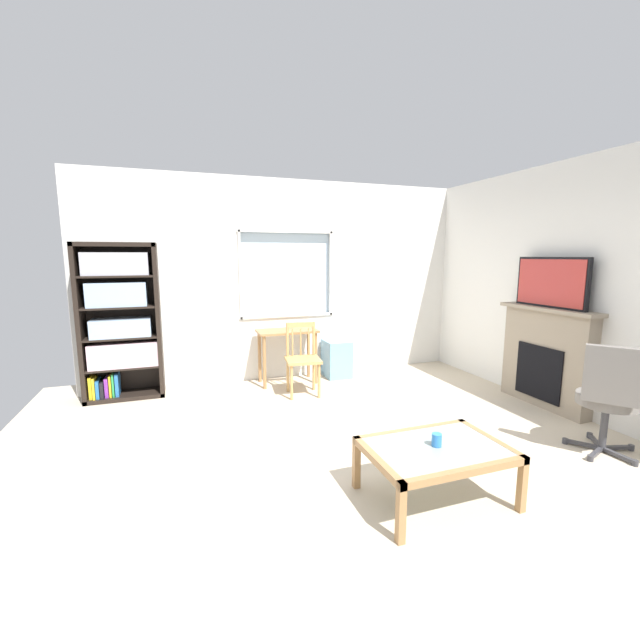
{
  "coord_description": "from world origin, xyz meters",
  "views": [
    {
      "loc": [
        -1.42,
        -3.24,
        1.73
      ],
      "look_at": [
        0.05,
        0.93,
        1.04
      ],
      "focal_mm": 22.93,
      "sensor_mm": 36.0,
      "label": 1
    }
  ],
  "objects": [
    {
      "name": "wooden_chair",
      "position": [
        0.03,
        1.52,
        0.46
      ],
      "size": [
        0.47,
        0.45,
        0.9
      ],
      "color": "tan",
      "rests_on": "ground"
    },
    {
      "name": "sippy_cup",
      "position": [
        0.26,
        -0.95,
        0.45
      ],
      "size": [
        0.07,
        0.07,
        0.09
      ],
      "primitive_type": "cylinder",
      "color": "#337FD6",
      "rests_on": "coffee_table"
    },
    {
      "name": "coffee_table",
      "position": [
        0.26,
        -0.96,
        0.35
      ],
      "size": [
        0.99,
        0.69,
        0.4
      ],
      "color": "#8C9E99",
      "rests_on": "ground"
    },
    {
      "name": "ground",
      "position": [
        0.0,
        0.0,
        -0.01
      ],
      "size": [
        6.3,
        5.78,
        0.02
      ],
      "primitive_type": "cube",
      "color": "beige"
    },
    {
      "name": "desk_under_window",
      "position": [
        -0.03,
        2.04,
        0.6
      ],
      "size": [
        0.81,
        0.43,
        0.74
      ],
      "color": "#A37547",
      "rests_on": "ground"
    },
    {
      "name": "office_chair",
      "position": [
        2.03,
        -0.9,
        0.55
      ],
      "size": [
        0.62,
        0.57,
        1.0
      ],
      "color": "slate",
      "rests_on": "ground"
    },
    {
      "name": "fireplace",
      "position": [
        2.55,
        0.21,
        0.58
      ],
      "size": [
        0.26,
        1.2,
        1.16
      ],
      "color": "gray",
      "rests_on": "ground"
    },
    {
      "name": "tv",
      "position": [
        2.54,
        0.21,
        1.44
      ],
      "size": [
        0.06,
        0.9,
        0.56
      ],
      "color": "black",
      "rests_on": "fireplace"
    },
    {
      "name": "bookshelf",
      "position": [
        -2.08,
        2.14,
        0.98
      ],
      "size": [
        0.9,
        0.38,
        1.89
      ],
      "color": "black",
      "rests_on": "ground"
    },
    {
      "name": "wall_back_with_window",
      "position": [
        -0.0,
        2.39,
        1.38
      ],
      "size": [
        5.3,
        0.15,
        2.77
      ],
      "color": "silver",
      "rests_on": "ground"
    },
    {
      "name": "wall_right",
      "position": [
        2.71,
        0.0,
        1.39
      ],
      "size": [
        0.12,
        4.98,
        2.77
      ],
      "primitive_type": "cube",
      "color": "silver",
      "rests_on": "ground"
    },
    {
      "name": "plastic_drawer_unit",
      "position": [
        0.72,
        2.09,
        0.26
      ],
      "size": [
        0.35,
        0.4,
        0.53
      ],
      "primitive_type": "cube",
      "color": "#72ADDB",
      "rests_on": "ground"
    }
  ]
}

